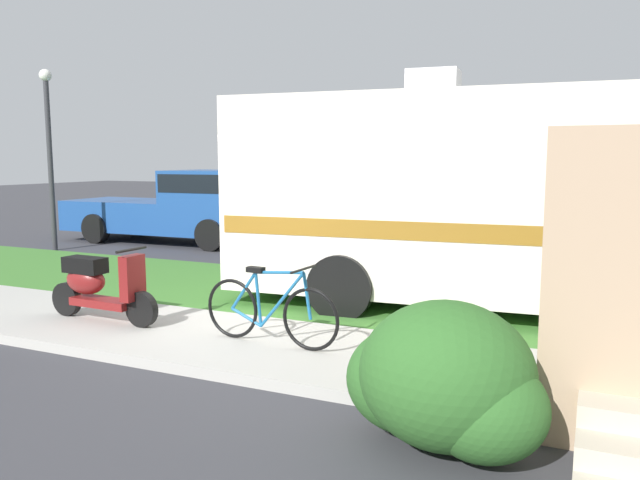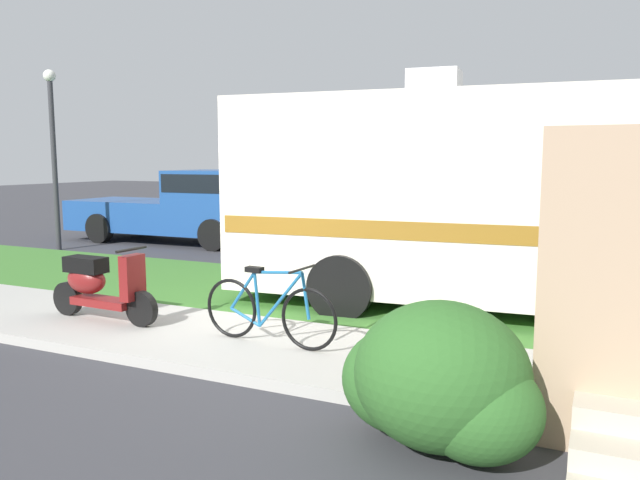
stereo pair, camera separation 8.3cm
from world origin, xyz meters
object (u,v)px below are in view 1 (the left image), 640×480
object	(u,v)px
pickup_truck_near	(191,205)
street_lamp_post	(49,142)
bottle_spare	(577,380)
motorhome_rv	(527,195)
scooter	(98,285)
bicycle	(270,310)

from	to	relation	value
pickup_truck_near	street_lamp_post	world-z (taller)	street_lamp_post
bottle_spare	motorhome_rv	bearing A→B (deg)	104.37
motorhome_rv	bottle_spare	xyz separation A→B (m)	(0.80, -3.13, -1.44)
scooter	bicycle	world-z (taller)	scooter
pickup_truck_near	bottle_spare	size ratio (longest dim) A/B	21.78
motorhome_rv	scooter	xyz separation A→B (m)	(-4.84, -2.98, -1.10)
scooter	bicycle	bearing A→B (deg)	0.09
bottle_spare	street_lamp_post	world-z (taller)	street_lamp_post
bottle_spare	bicycle	bearing A→B (deg)	177.12
bicycle	pickup_truck_near	distance (m)	9.50
bicycle	bottle_spare	distance (m)	3.18
street_lamp_post	scooter	bearing A→B (deg)	-38.76
motorhome_rv	bottle_spare	bearing A→B (deg)	-75.63
bicycle	bottle_spare	bearing A→B (deg)	-2.88
motorhome_rv	scooter	distance (m)	5.79
scooter	street_lamp_post	distance (m)	7.96
motorhome_rv	pickup_truck_near	distance (m)	9.58
scooter	bicycle	xyz separation A→B (m)	(2.48, 0.00, -0.07)
pickup_truck_near	bottle_spare	xyz separation A→B (m)	(9.39, -7.32, -0.76)
motorhome_rv	pickup_truck_near	size ratio (longest dim) A/B	1.40
bottle_spare	street_lamp_post	size ratio (longest dim) A/B	0.06
scooter	street_lamp_post	bearing A→B (deg)	141.24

